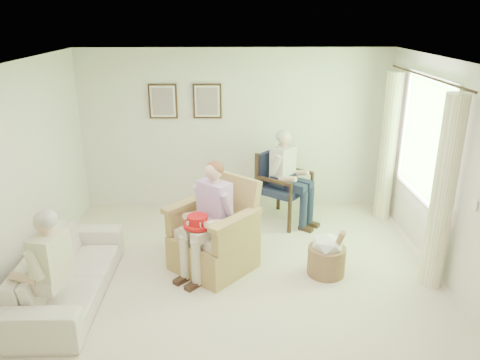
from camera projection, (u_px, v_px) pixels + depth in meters
The scene contains 18 objects.
floor at pixel (239, 295), 5.45m from camera, with size 5.50×5.50×0.00m, color beige.
back_wall at pixel (236, 130), 7.60m from camera, with size 5.00×0.04×2.60m, color silver.
left_wall at pixel (4, 193), 4.96m from camera, with size 0.04×5.50×2.60m, color silver.
right_wall at pixel (469, 189), 5.06m from camera, with size 0.04×5.50×2.60m, color silver.
ceiling at pixel (239, 67), 4.57m from camera, with size 5.00×5.50×0.02m, color white.
window at pixel (426, 136), 6.10m from camera, with size 0.13×2.50×1.63m.
curtain_left at pixel (443, 195), 5.32m from camera, with size 0.34×0.34×2.30m, color #F4F0BF.
curtain_right at pixel (388, 148), 7.16m from camera, with size 0.34×0.34×2.30m, color #F4F0BF.
framed_print_left at pixel (163, 101), 7.38m from camera, with size 0.45×0.05×0.55m.
framed_print_right at pixel (207, 101), 7.39m from camera, with size 0.45×0.05×0.55m.
wicker_armchair at pixel (213, 240), 5.95m from camera, with size 0.91×0.91×1.17m.
wood_armchair at pixel (284, 183), 7.30m from camera, with size 0.71×0.67×1.09m.
sofa at pixel (68, 273), 5.34m from camera, with size 0.81×2.08×0.61m, color white.
person_wicker at pixel (212, 211), 5.65m from camera, with size 0.40×0.62×1.41m.
person_dark at pixel (286, 171), 7.05m from camera, with size 0.40×0.63×1.43m.
person_sofa at pixel (46, 264), 4.69m from camera, with size 0.42×0.62×1.27m.
red_hat at pixel (198, 222), 5.54m from camera, with size 0.34×0.34×0.14m.
hatbox at pixel (327, 254), 5.81m from camera, with size 0.55×0.55×0.69m.
Camera 1 is at (-0.09, -4.68, 3.11)m, focal length 35.00 mm.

